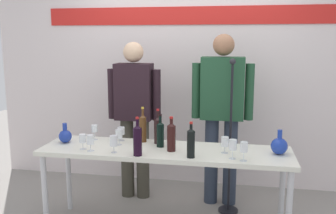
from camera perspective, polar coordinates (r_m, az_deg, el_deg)
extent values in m
cube|color=silver|center=(4.41, 2.66, 7.45)|extent=(4.68, 0.10, 3.00)
cube|color=red|center=(4.36, 2.61, 13.79)|extent=(3.28, 0.01, 0.20)
cube|color=silver|center=(3.32, -0.48, -6.76)|extent=(2.21, 0.58, 0.04)
cylinder|color=silver|center=(3.58, -18.29, -12.50)|extent=(0.05, 0.05, 0.73)
cylinder|color=silver|center=(3.21, 17.97, -15.28)|extent=(0.05, 0.05, 0.73)
cylinder|color=silver|center=(3.98, -14.94, -10.00)|extent=(0.05, 0.05, 0.73)
cylinder|color=silver|center=(3.64, 17.02, -12.05)|extent=(0.05, 0.05, 0.73)
sphere|color=#1E3698|center=(3.62, -15.43, -4.34)|extent=(0.12, 0.12, 0.12)
cylinder|color=#1E3698|center=(3.60, -15.50, -2.98)|extent=(0.04, 0.04, 0.08)
sphere|color=#1B369D|center=(3.28, 16.63, -5.75)|extent=(0.14, 0.14, 0.14)
cylinder|color=#1B369D|center=(3.26, 16.72, -4.04)|extent=(0.04, 0.04, 0.08)
cylinder|color=#3B382D|center=(4.16, -6.21, -7.70)|extent=(0.14, 0.14, 0.88)
cylinder|color=#3B382D|center=(4.12, -3.87, -7.87)|extent=(0.14, 0.14, 0.88)
cube|color=black|center=(3.97, -5.22, 2.35)|extent=(0.39, 0.22, 0.60)
cylinder|color=black|center=(4.05, -8.53, 2.01)|extent=(0.09, 0.09, 0.54)
cylinder|color=black|center=(3.91, -1.78, 1.84)|extent=(0.09, 0.09, 0.54)
sphere|color=#DEB48F|center=(3.93, -5.32, 8.34)|extent=(0.21, 0.21, 0.21)
cylinder|color=#283141|center=(4.00, 6.63, -8.17)|extent=(0.14, 0.14, 0.92)
cylinder|color=#283141|center=(3.99, 9.46, -8.28)|extent=(0.14, 0.14, 0.92)
cube|color=#20492E|center=(3.82, 8.33, 2.85)|extent=(0.43, 0.22, 0.63)
cylinder|color=#20492E|center=(3.84, 4.34, 2.50)|extent=(0.09, 0.09, 0.57)
cylinder|color=#20492E|center=(3.82, 12.33, 2.25)|extent=(0.09, 0.09, 0.57)
sphere|color=#9A694B|center=(3.78, 8.51, 9.38)|extent=(0.22, 0.22, 0.22)
cylinder|color=#563317|center=(3.52, -3.85, -3.46)|extent=(0.07, 0.07, 0.23)
cone|color=#563317|center=(3.49, -3.88, -1.40)|extent=(0.07, 0.07, 0.03)
cylinder|color=#563317|center=(3.48, -3.89, -0.93)|extent=(0.02, 0.02, 0.08)
cylinder|color=gold|center=(3.47, -3.89, -0.15)|extent=(0.03, 0.03, 0.02)
cylinder|color=black|center=(3.22, 0.50, -4.83)|extent=(0.08, 0.08, 0.22)
cone|color=black|center=(3.19, 0.51, -2.67)|extent=(0.08, 0.08, 0.03)
cylinder|color=black|center=(3.19, 0.51, -2.34)|extent=(0.03, 0.03, 0.06)
cylinder|color=#B41E1B|center=(3.18, 0.51, -1.64)|extent=(0.03, 0.03, 0.02)
cylinder|color=black|center=(3.46, -1.55, -3.78)|extent=(0.07, 0.07, 0.22)
cone|color=black|center=(3.43, -1.56, -1.76)|extent=(0.07, 0.07, 0.03)
cylinder|color=black|center=(3.42, -1.56, -1.27)|extent=(0.02, 0.02, 0.08)
cylinder|color=red|center=(3.41, -1.56, -0.44)|extent=(0.03, 0.03, 0.02)
cylinder|color=black|center=(3.11, -4.68, -5.33)|extent=(0.07, 0.07, 0.23)
cone|color=black|center=(3.08, -4.71, -3.01)|extent=(0.07, 0.07, 0.03)
cylinder|color=black|center=(3.07, -4.72, -2.53)|extent=(0.02, 0.02, 0.08)
cylinder|color=#A81A19|center=(3.06, -4.73, -1.67)|extent=(0.03, 0.03, 0.02)
cylinder|color=black|center=(3.35, -1.18, -4.39)|extent=(0.07, 0.07, 0.21)
cone|color=black|center=(3.32, -1.19, -2.47)|extent=(0.07, 0.07, 0.03)
cylinder|color=black|center=(3.32, -1.19, -2.03)|extent=(0.03, 0.03, 0.08)
cylinder|color=black|center=(3.31, -1.20, -1.25)|extent=(0.03, 0.03, 0.02)
cylinder|color=black|center=(3.06, 3.52, -5.73)|extent=(0.07, 0.07, 0.22)
cone|color=black|center=(3.03, 3.54, -3.51)|extent=(0.07, 0.07, 0.03)
cylinder|color=black|center=(3.02, 3.55, -3.15)|extent=(0.02, 0.02, 0.06)
cylinder|color=red|center=(3.01, 3.56, -2.41)|extent=(0.03, 0.03, 0.02)
cylinder|color=white|center=(3.67, -11.12, -4.90)|extent=(0.06, 0.06, 0.00)
cylinder|color=white|center=(3.66, -11.14, -4.31)|extent=(0.01, 0.01, 0.08)
cylinder|color=white|center=(3.65, -11.18, -3.22)|extent=(0.06, 0.06, 0.07)
cylinder|color=white|center=(3.24, -8.25, -6.88)|extent=(0.05, 0.05, 0.00)
cylinder|color=white|center=(3.23, -8.26, -6.37)|extent=(0.01, 0.01, 0.06)
cylinder|color=white|center=(3.21, -8.30, -5.12)|extent=(0.07, 0.07, 0.09)
cylinder|color=white|center=(3.32, -11.72, -6.56)|extent=(0.06, 0.06, 0.00)
cylinder|color=white|center=(3.31, -11.74, -6.06)|extent=(0.01, 0.01, 0.06)
cylinder|color=white|center=(3.30, -11.79, -4.88)|extent=(0.06, 0.06, 0.08)
cylinder|color=white|center=(3.60, -7.15, -5.10)|extent=(0.06, 0.06, 0.00)
cylinder|color=white|center=(3.59, -7.17, -4.61)|extent=(0.01, 0.01, 0.06)
cylinder|color=white|center=(3.58, -7.19, -3.61)|extent=(0.07, 0.07, 0.07)
cylinder|color=white|center=(3.39, -12.85, -6.27)|extent=(0.06, 0.06, 0.00)
cylinder|color=white|center=(3.38, -12.87, -5.78)|extent=(0.01, 0.01, 0.06)
cylinder|color=white|center=(3.36, -12.92, -4.69)|extent=(0.06, 0.06, 0.08)
cylinder|color=white|center=(3.46, -7.48, -5.73)|extent=(0.05, 0.05, 0.00)
cylinder|color=white|center=(3.45, -7.49, -5.23)|extent=(0.01, 0.01, 0.06)
cylinder|color=white|center=(3.44, -7.52, -4.10)|extent=(0.06, 0.06, 0.08)
cylinder|color=white|center=(3.06, 11.45, -8.05)|extent=(0.06, 0.06, 0.00)
cylinder|color=white|center=(3.05, 11.48, -7.37)|extent=(0.01, 0.01, 0.07)
cylinder|color=white|center=(3.02, 11.53, -5.99)|extent=(0.06, 0.06, 0.08)
cylinder|color=white|center=(3.23, 8.64, -6.93)|extent=(0.06, 0.06, 0.00)
cylinder|color=white|center=(3.23, 8.66, -6.43)|extent=(0.01, 0.01, 0.06)
cylinder|color=white|center=(3.21, 8.69, -5.24)|extent=(0.06, 0.06, 0.08)
cylinder|color=white|center=(3.09, 9.81, -7.78)|extent=(0.06, 0.06, 0.00)
cylinder|color=white|center=(3.08, 9.83, -7.10)|extent=(0.01, 0.01, 0.07)
cylinder|color=white|center=(3.06, 9.87, -5.68)|extent=(0.06, 0.06, 0.08)
cylinder|color=black|center=(3.98, 9.16, -15.31)|extent=(0.20, 0.20, 0.02)
cylinder|color=black|center=(3.72, 9.49, -5.09)|extent=(0.02, 0.02, 1.48)
sphere|color=#232328|center=(3.59, 9.86, 6.85)|extent=(0.06, 0.06, 0.06)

